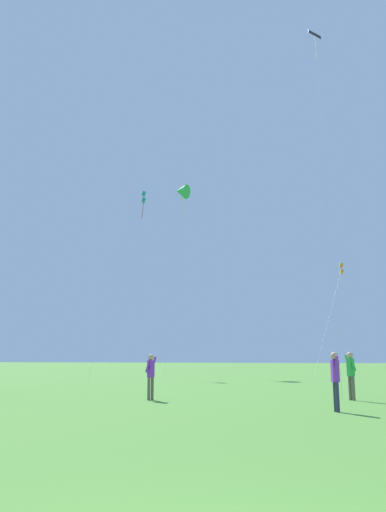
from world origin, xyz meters
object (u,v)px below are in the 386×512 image
object	(u,v)px
person_child_small	(151,372)
person_near_tree	(335,376)
kite_teal_box	(143,200)
kite_green_small	(181,192)
kite_black_large	(317,61)
person_in_blue_jacket	(351,371)
kite_orange_box	(341,270)

from	to	relation	value
person_child_small	person_near_tree	distance (m)	7.02
person_child_small	kite_teal_box	bearing A→B (deg)	117.35
kite_green_small	person_near_tree	size ratio (longest dim) A/B	11.59
kite_black_large	person_in_blue_jacket	xyz separation A→B (m)	(1.52, -7.37, -16.73)
person_near_tree	person_in_blue_jacket	bearing A→B (deg)	89.41
kite_teal_box	person_child_small	bearing A→B (deg)	-62.65
person_near_tree	kite_orange_box	bearing A→B (deg)	94.59
kite_orange_box	person_near_tree	bearing A→B (deg)	-85.41
person_child_small	kite_black_large	bearing A→B (deg)	61.99
kite_green_small	kite_black_large	size ratio (longest dim) A/B	0.94
kite_green_small	kite_orange_box	size ratio (longest dim) A/B	1.67
kite_green_small	person_near_tree	world-z (taller)	kite_green_small
kite_orange_box	person_in_blue_jacket	bearing A→B (deg)	-84.51
kite_orange_box	person_near_tree	xyz separation A→B (m)	(2.47, -30.71, -7.91)
kite_green_small	person_in_blue_jacket	world-z (taller)	kite_green_small
person_child_small	person_in_blue_jacket	bearing A→B (deg)	20.12
person_near_tree	person_in_blue_jacket	world-z (taller)	person_in_blue_jacket
kite_teal_box	person_child_small	xyz separation A→B (m)	(13.28, -25.67, -15.29)
kite_black_large	person_child_small	xyz separation A→B (m)	(-5.24, -9.84, -16.78)
kite_green_small	kite_black_large	bearing A→B (deg)	-50.92
person_child_small	person_near_tree	world-z (taller)	person_near_tree
person_child_small	person_near_tree	xyz separation A→B (m)	(6.71, -2.08, 0.01)
kite_orange_box	kite_black_large	world-z (taller)	kite_black_large
person_near_tree	person_child_small	bearing A→B (deg)	162.79
kite_orange_box	person_near_tree	world-z (taller)	kite_orange_box
kite_green_small	kite_teal_box	bearing A→B (deg)	-116.38
kite_teal_box	kite_black_large	xyz separation A→B (m)	(18.51, -15.83, 1.49)
kite_teal_box	person_in_blue_jacket	world-z (taller)	kite_teal_box
kite_green_small	kite_orange_box	bearing A→B (deg)	-5.06
kite_orange_box	person_in_blue_jacket	world-z (taller)	kite_orange_box
kite_orange_box	person_child_small	distance (m)	30.01
kite_black_large	kite_green_small	bearing A→B (deg)	129.08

